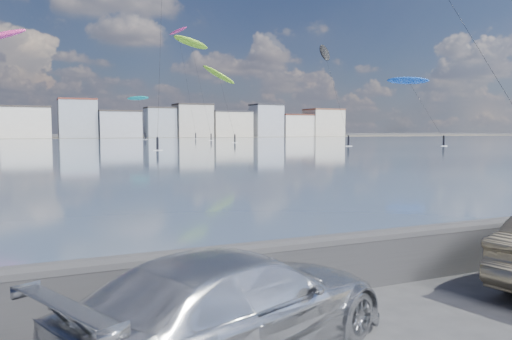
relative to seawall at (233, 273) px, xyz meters
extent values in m
cube|color=#394A68|center=(0.00, 88.80, -0.58)|extent=(500.00, 177.00, 0.00)
cube|color=#4C473D|center=(0.00, 197.30, -0.57)|extent=(500.00, 60.00, 0.00)
cube|color=#28282B|center=(0.00, 0.00, -0.13)|extent=(400.00, 0.35, 0.90)
cylinder|color=#28282B|center=(0.00, 0.00, 0.32)|extent=(400.00, 0.36, 0.36)
cube|color=white|center=(-6.00, 183.30, 4.67)|extent=(16.00, 13.00, 10.50)
cube|color=#383330|center=(-6.00, 183.30, 10.22)|extent=(16.32, 13.26, 0.60)
cube|color=#9EA8B7|center=(11.00, 183.30, 6.17)|extent=(13.00, 10.00, 13.50)
cube|color=brown|center=(11.00, 183.30, 13.22)|extent=(13.26, 10.20, 0.60)
cube|color=#B2B7C6|center=(25.50, 183.30, 4.17)|extent=(15.00, 12.00, 9.50)
cube|color=#383330|center=(25.50, 183.30, 9.22)|extent=(15.30, 12.24, 0.60)
cube|color=#9EA8B7|center=(41.00, 183.30, 4.92)|extent=(11.00, 9.00, 11.00)
cube|color=#383330|center=(41.00, 183.30, 10.72)|extent=(11.22, 9.18, 0.60)
cube|color=beige|center=(54.00, 183.30, 5.67)|extent=(14.00, 11.00, 12.50)
cube|color=#383330|center=(54.00, 183.30, 12.22)|extent=(14.28, 11.22, 0.60)
cube|color=beige|center=(69.50, 183.30, 4.42)|extent=(16.00, 12.00, 10.00)
cube|color=#2D2D33|center=(69.50, 183.30, 9.72)|extent=(16.32, 12.24, 0.60)
cube|color=#B2B7C6|center=(86.00, 183.30, 5.92)|extent=(12.00, 10.00, 13.00)
cube|color=#2D2D33|center=(86.00, 183.30, 12.72)|extent=(12.24, 10.20, 0.60)
cube|color=white|center=(99.50, 183.30, 3.92)|extent=(14.00, 11.00, 9.00)
cube|color=#562D23|center=(99.50, 183.30, 8.72)|extent=(14.28, 11.22, 0.60)
cube|color=silver|center=(114.00, 183.30, 5.17)|extent=(15.00, 12.00, 11.50)
cube|color=brown|center=(114.00, 183.30, 11.22)|extent=(15.30, 12.24, 0.60)
imported|color=silver|center=(-0.68, -1.85, 0.14)|extent=(5.38, 3.89, 1.45)
ellipsoid|color=#19BFBF|center=(26.97, 152.72, 12.35)|extent=(7.27, 6.76, 1.89)
cube|color=white|center=(26.73, 141.02, -0.53)|extent=(1.40, 0.42, 0.08)
cylinder|color=black|center=(26.73, 141.02, 0.37)|extent=(0.36, 0.36, 1.70)
sphere|color=black|center=(26.73, 141.02, 1.27)|extent=(0.28, 0.28, 0.28)
cylinder|color=black|center=(26.85, 146.87, 6.54)|extent=(0.27, 11.72, 11.65)
ellipsoid|color=blue|center=(62.99, 69.26, 11.85)|extent=(7.58, 6.72, 1.98)
cube|color=white|center=(64.70, 61.29, -0.53)|extent=(1.40, 0.42, 0.08)
cylinder|color=black|center=(64.70, 61.29, 0.37)|extent=(0.36, 0.36, 1.70)
sphere|color=black|center=(64.70, 61.29, 1.27)|extent=(0.28, 0.28, 0.28)
cylinder|color=black|center=(63.85, 65.28, 6.29)|extent=(1.73, 8.00, 11.15)
ellipsoid|color=black|center=(49.79, 78.30, 17.61)|extent=(5.03, 6.89, 5.41)
cube|color=white|center=(48.56, 67.79, -0.53)|extent=(1.40, 0.42, 0.08)
cylinder|color=black|center=(48.56, 67.79, 0.37)|extent=(0.36, 0.36, 1.70)
sphere|color=black|center=(48.56, 67.79, 1.27)|extent=(0.28, 0.28, 0.28)
cylinder|color=black|center=(49.18, 73.04, 9.17)|extent=(1.26, 10.53, 16.91)
cube|color=white|center=(12.97, 63.55, -0.53)|extent=(1.40, 0.42, 0.08)
cylinder|color=black|center=(12.97, 63.55, 0.37)|extent=(0.36, 0.36, 1.70)
sphere|color=black|center=(12.97, 63.55, 1.27)|extent=(0.28, 0.28, 0.28)
cylinder|color=black|center=(14.35, 67.03, 13.78)|extent=(2.81, 7.01, 26.13)
ellipsoid|color=#8CD826|center=(38.31, 131.91, 27.21)|extent=(11.43, 5.08, 4.81)
cube|color=white|center=(41.26, 123.31, -0.53)|extent=(1.40, 0.42, 0.08)
cylinder|color=black|center=(41.26, 123.31, 0.37)|extent=(0.36, 0.36, 1.70)
sphere|color=black|center=(41.26, 123.31, 1.27)|extent=(0.28, 0.28, 0.28)
cylinder|color=black|center=(39.78, 127.61, 13.96)|extent=(2.99, 8.64, 26.50)
ellipsoid|color=#E5338C|center=(41.38, 156.92, 35.11)|extent=(5.87, 9.20, 2.76)
cube|color=white|center=(43.92, 146.61, -0.53)|extent=(1.40, 0.42, 0.08)
cylinder|color=black|center=(43.92, 146.61, 0.37)|extent=(0.36, 0.36, 1.70)
sphere|color=black|center=(43.92, 146.61, 1.27)|extent=(0.28, 0.28, 0.28)
cylinder|color=black|center=(42.65, 151.76, 17.91)|extent=(2.58, 10.34, 34.40)
ellipsoid|color=#8CD826|center=(39.79, 112.58, 16.21)|extent=(8.76, 3.06, 5.51)
cube|color=white|center=(38.01, 97.02, -0.53)|extent=(1.40, 0.42, 0.08)
cylinder|color=black|center=(38.01, 97.02, 0.37)|extent=(0.36, 0.36, 1.70)
sphere|color=black|center=(38.01, 97.02, 1.27)|extent=(0.28, 0.28, 0.28)
cylinder|color=black|center=(38.90, 104.80, 8.46)|extent=(1.81, 15.58, 15.51)
cylinder|color=black|center=(31.42, 25.05, 11.01)|extent=(0.64, 15.46, 20.61)
camera|label=1|loc=(-2.99, -7.74, 2.42)|focal=35.00mm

